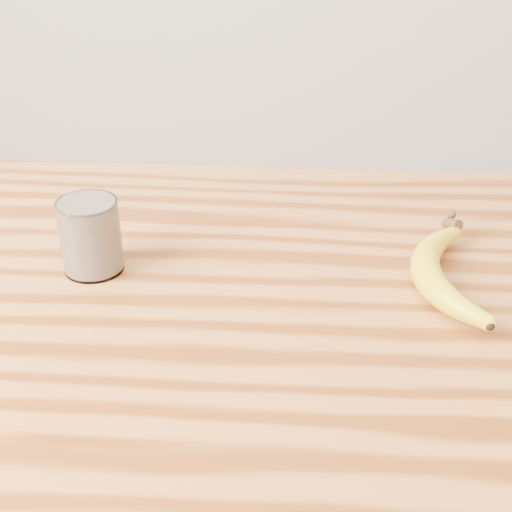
{
  "coord_description": "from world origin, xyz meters",
  "views": [
    {
      "loc": [
        0.18,
        -0.7,
        1.37
      ],
      "look_at": [
        0.13,
        0.06,
        0.93
      ],
      "focal_mm": 50.0,
      "sensor_mm": 36.0,
      "label": 1
    }
  ],
  "objects": [
    {
      "name": "banana",
      "position": [
        0.34,
        0.05,
        0.92
      ],
      "size": [
        0.12,
        0.3,
        0.04
      ],
      "primitive_type": null,
      "rotation": [
        0.0,
        0.0,
        0.01
      ],
      "color": "yellow",
      "rests_on": "table"
    },
    {
      "name": "smoothie_glass",
      "position": [
        -0.07,
        0.06,
        0.95
      ],
      "size": [
        0.08,
        0.08,
        0.09
      ],
      "color": "white",
      "rests_on": "table"
    },
    {
      "name": "table",
      "position": [
        0.0,
        0.0,
        0.77
      ],
      "size": [
        1.2,
        0.8,
        0.9
      ],
      "color": "#B0682E",
      "rests_on": "ground"
    }
  ]
}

